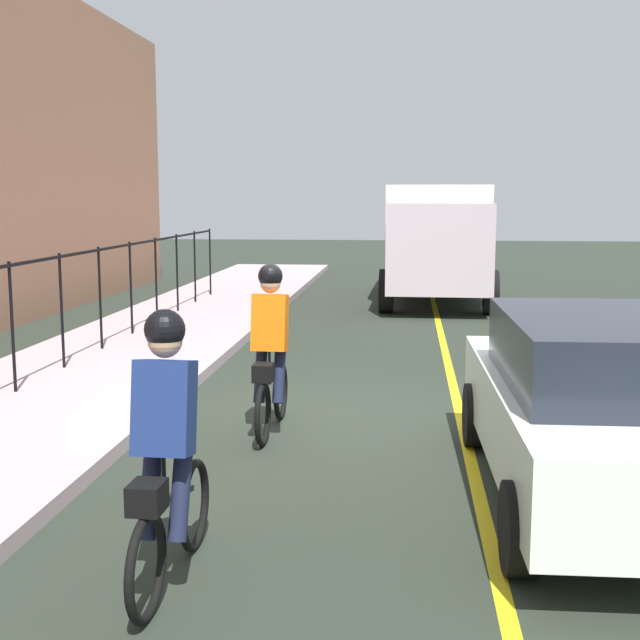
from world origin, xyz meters
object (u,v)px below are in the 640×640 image
object	(u,v)px
cyclist_follow	(167,452)
box_truck_background	(438,237)
cyclist_lead	(270,350)
patrol_sedan	(601,405)

from	to	relation	value
cyclist_follow	box_truck_background	world-z (taller)	box_truck_background
cyclist_lead	box_truck_background	world-z (taller)	box_truck_background
cyclist_follow	box_truck_background	distance (m)	15.99
cyclist_lead	cyclist_follow	world-z (taller)	same
cyclist_lead	patrol_sedan	bearing A→B (deg)	-118.63
cyclist_follow	box_truck_background	bearing A→B (deg)	-6.63
cyclist_follow	patrol_sedan	world-z (taller)	cyclist_follow
cyclist_lead	patrol_sedan	size ratio (longest dim) A/B	0.41
cyclist_lead	box_truck_background	size ratio (longest dim) A/B	0.27
cyclist_lead	cyclist_follow	xyz separation A→B (m)	(-3.64, 0.08, 0.00)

